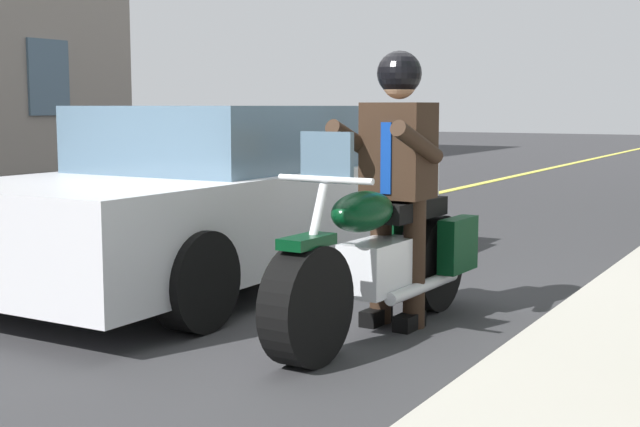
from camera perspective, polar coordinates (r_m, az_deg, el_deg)
The scene contains 5 objects.
ground_plane at distance 6.10m, azimuth -4.86°, elevation -6.26°, with size 80.00×80.00×0.00m, color #333335.
lane_center_stripe at distance 7.41m, azimuth -17.65°, elevation -4.15°, with size 60.00×0.16×0.01m, color #E5DB4C.
motorcycle_main at distance 5.42m, azimuth 4.10°, elevation -3.05°, with size 2.22×0.64×1.26m.
rider_main at distance 5.52m, azimuth 5.06°, elevation 3.23°, with size 0.63×0.56×1.74m.
car_dark at distance 7.12m, azimuth -5.98°, elevation 1.28°, with size 4.60×1.92×1.40m.
Camera 1 is at (4.85, 3.43, 1.40)m, focal length 49.09 mm.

